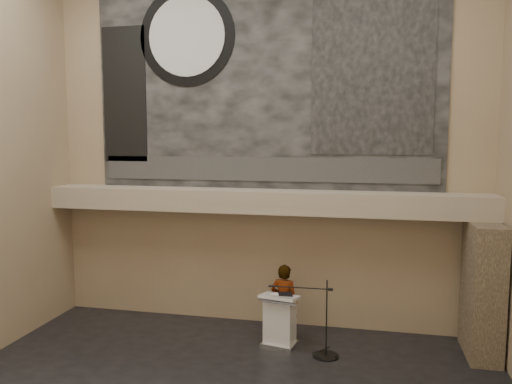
# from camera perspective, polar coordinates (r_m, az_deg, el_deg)

# --- Properties ---
(wall_back) EXTENTS (10.00, 0.02, 8.50)m
(wall_back) POSITION_cam_1_polar(r_m,az_deg,el_deg) (11.51, 0.86, 5.63)
(wall_back) COLOR #90765B
(wall_back) RESTS_ON floor
(wall_front) EXTENTS (10.00, 0.02, 8.50)m
(wall_front) POSITION_cam_1_polar(r_m,az_deg,el_deg) (4.01, -22.68, 3.90)
(wall_front) COLOR #90765B
(wall_front) RESTS_ON floor
(soffit) EXTENTS (10.00, 0.80, 0.50)m
(soffit) POSITION_cam_1_polar(r_m,az_deg,el_deg) (11.21, 0.44, -1.05)
(soffit) COLOR gray
(soffit) RESTS_ON wall_back
(sprinkler_left) EXTENTS (0.04, 0.04, 0.06)m
(sprinkler_left) POSITION_cam_1_polar(r_m,az_deg,el_deg) (11.64, -7.35, -2.22)
(sprinkler_left) COLOR #B2893D
(sprinkler_left) RESTS_ON soffit
(sprinkler_right) EXTENTS (0.04, 0.04, 0.06)m
(sprinkler_right) POSITION_cam_1_polar(r_m,az_deg,el_deg) (10.97, 10.15, -2.79)
(sprinkler_right) COLOR #B2893D
(sprinkler_right) RESTS_ON soffit
(banner) EXTENTS (8.00, 0.05, 5.00)m
(banner) POSITION_cam_1_polar(r_m,az_deg,el_deg) (11.56, 0.84, 12.83)
(banner) COLOR black
(banner) RESTS_ON wall_back
(banner_text_strip) EXTENTS (7.76, 0.02, 0.55)m
(banner_text_strip) POSITION_cam_1_polar(r_m,az_deg,el_deg) (11.47, 0.78, 2.63)
(banner_text_strip) COLOR #2D2D2D
(banner_text_strip) RESTS_ON banner
(banner_clock_rim) EXTENTS (2.30, 0.02, 2.30)m
(banner_clock_rim) POSITION_cam_1_polar(r_m,az_deg,el_deg) (12.16, -7.93, 17.22)
(banner_clock_rim) COLOR black
(banner_clock_rim) RESTS_ON banner
(banner_clock_face) EXTENTS (1.84, 0.02, 1.84)m
(banner_clock_face) POSITION_cam_1_polar(r_m,az_deg,el_deg) (12.14, -7.96, 17.24)
(banner_clock_face) COLOR silver
(banner_clock_face) RESTS_ON banner
(banner_building_print) EXTENTS (2.60, 0.02, 3.60)m
(banner_building_print) POSITION_cam_1_polar(r_m,az_deg,el_deg) (11.30, 13.15, 13.33)
(banner_building_print) COLOR black
(banner_building_print) RESTS_ON banner
(banner_brick_print) EXTENTS (1.10, 0.02, 3.20)m
(banner_brick_print) POSITION_cam_1_polar(r_m,az_deg,el_deg) (12.62, -14.79, 10.71)
(banner_brick_print) COLOR black
(banner_brick_print) RESTS_ON banner
(stone_pier) EXTENTS (0.60, 1.40, 2.70)m
(stone_pier) POSITION_cam_1_polar(r_m,az_deg,el_deg) (11.11, 24.47, -10.12)
(stone_pier) COLOR #463A2B
(stone_pier) RESTS_ON floor
(lectern) EXTENTS (0.86, 0.68, 1.14)m
(lectern) POSITION_cam_1_polar(r_m,az_deg,el_deg) (10.83, 2.72, -14.44)
(lectern) COLOR silver
(lectern) RESTS_ON floor
(binder) EXTENTS (0.34, 0.29, 0.04)m
(binder) POSITION_cam_1_polar(r_m,az_deg,el_deg) (10.64, 3.38, -11.59)
(binder) COLOR black
(binder) RESTS_ON lectern
(papers) EXTENTS (0.32, 0.36, 0.00)m
(papers) POSITION_cam_1_polar(r_m,az_deg,el_deg) (10.62, 2.37, -11.70)
(papers) COLOR white
(papers) RESTS_ON lectern
(speaker_person) EXTENTS (0.67, 0.50, 1.66)m
(speaker_person) POSITION_cam_1_polar(r_m,az_deg,el_deg) (11.07, 3.23, -12.44)
(speaker_person) COLOR white
(speaker_person) RESTS_ON floor
(mic_stand) EXTENTS (1.42, 0.52, 1.57)m
(mic_stand) POSITION_cam_1_polar(r_m,az_deg,el_deg) (10.55, 7.79, -16.98)
(mic_stand) COLOR black
(mic_stand) RESTS_ON floor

